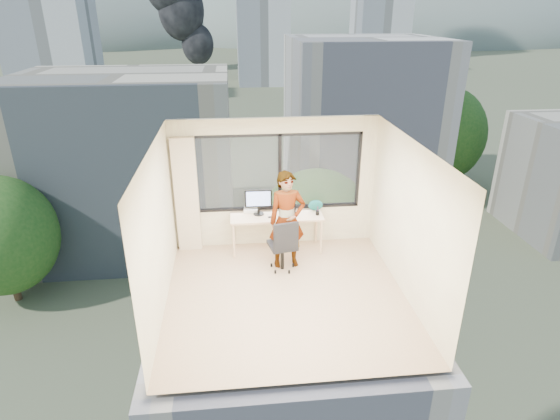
{
  "coord_description": "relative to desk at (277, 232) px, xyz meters",
  "views": [
    {
      "loc": [
        -0.79,
        -6.52,
        4.46
      ],
      "look_at": [
        0.0,
        1.0,
        1.15
      ],
      "focal_mm": 29.62,
      "sensor_mm": 36.0,
      "label": 1
    }
  ],
  "objects": [
    {
      "name": "floor",
      "position": [
        0.0,
        -1.66,
        -0.38
      ],
      "size": [
        4.0,
        4.0,
        0.01
      ],
      "primitive_type": "cube",
      "color": "tan",
      "rests_on": "ground"
    },
    {
      "name": "far_tower_b",
      "position": [
        8.0,
        118.34,
        0.62
      ],
      "size": [
        13.0,
        13.0,
        30.0
      ],
      "primitive_type": "cube",
      "color": "silver",
      "rests_on": "exterior_ground"
    },
    {
      "name": "tree_a",
      "position": [
        -16.0,
        20.34,
        -10.38
      ],
      "size": [
        7.0,
        7.0,
        8.0
      ],
      "primitive_type": null,
      "color": "#22511B",
      "rests_on": "exterior_ground"
    },
    {
      "name": "near_bldg_b",
      "position": [
        12.0,
        36.34,
        -6.38
      ],
      "size": [
        14.0,
        13.0,
        16.0
      ],
      "primitive_type": "cube",
      "color": "white",
      "rests_on": "exterior_ground"
    },
    {
      "name": "handbag",
      "position": [
        0.8,
        0.16,
        0.48
      ],
      "size": [
        0.32,
        0.24,
        0.22
      ],
      "primitive_type": "ellipsoid",
      "rotation": [
        0.0,
        0.0,
        -0.38
      ],
      "color": "#0B4441",
      "rests_on": "desk"
    },
    {
      "name": "desk",
      "position": [
        0.0,
        0.0,
        0.0
      ],
      "size": [
        1.8,
        0.6,
        0.75
      ],
      "primitive_type": "cube",
      "color": "beige",
      "rests_on": "floor"
    },
    {
      "name": "far_tower_d",
      "position": [
        -60.0,
        148.34,
        -3.38
      ],
      "size": [
        16.0,
        14.0,
        22.0
      ],
      "primitive_type": "cube",
      "color": "silver",
      "rests_on": "exterior_ground"
    },
    {
      "name": "cellphone",
      "position": [
        -0.11,
        -0.08,
        0.38
      ],
      "size": [
        0.13,
        0.08,
        0.01
      ],
      "primitive_type": "cube",
      "rotation": [
        0.0,
        0.0,
        0.27
      ],
      "color": "black",
      "rests_on": "desk"
    },
    {
      "name": "laptop",
      "position": [
        0.2,
        -0.04,
        0.47
      ],
      "size": [
        0.39,
        0.41,
        0.2
      ],
      "primitive_type": null,
      "rotation": [
        0.0,
        0.0,
        -0.32
      ],
      "color": "black",
      "rests_on": "desk"
    },
    {
      "name": "wall_right",
      "position": [
        2.0,
        -1.66,
        0.93
      ],
      "size": [
        0.01,
        4.0,
        2.6
      ],
      "primitive_type": "cube",
      "color": "beige",
      "rests_on": "ground"
    },
    {
      "name": "hill_a",
      "position": [
        -120.0,
        318.34,
        -14.38
      ],
      "size": [
        288.0,
        216.0,
        90.0
      ],
      "primitive_type": "ellipsoid",
      "color": "slate",
      "rests_on": "exterior_ground"
    },
    {
      "name": "curtain",
      "position": [
        -1.72,
        0.22,
        0.77
      ],
      "size": [
        0.45,
        0.14,
        2.3
      ],
      "primitive_type": "cube",
      "color": "beige",
      "rests_on": "floor"
    },
    {
      "name": "ceiling",
      "position": [
        0.0,
        -1.66,
        2.23
      ],
      "size": [
        4.0,
        4.0,
        0.01
      ],
      "primitive_type": "cube",
      "color": "white",
      "rests_on": "ground"
    },
    {
      "name": "chair",
      "position": [
        0.03,
        -0.77,
        0.15
      ],
      "size": [
        0.63,
        0.63,
        1.05
      ],
      "primitive_type": null,
      "rotation": [
        0.0,
        0.0,
        0.2
      ],
      "color": "black",
      "rests_on": "floor"
    },
    {
      "name": "exterior_ground",
      "position": [
        0.0,
        118.34,
        -14.38
      ],
      "size": [
        400.0,
        400.0,
        0.04
      ],
      "primitive_type": "cube",
      "color": "#515B3D",
      "rests_on": "ground"
    },
    {
      "name": "near_bldg_a",
      "position": [
        -9.0,
        28.34,
        -7.38
      ],
      "size": [
        16.0,
        12.0,
        14.0
      ],
      "primitive_type": "cube",
      "color": "beige",
      "rests_on": "exterior_ground"
    },
    {
      "name": "tree_b",
      "position": [
        4.0,
        16.34,
        -9.88
      ],
      "size": [
        7.6,
        7.6,
        9.0
      ],
      "primitive_type": null,
      "color": "#22511B",
      "rests_on": "exterior_ground"
    },
    {
      "name": "person",
      "position": [
        0.13,
        -0.61,
        0.55
      ],
      "size": [
        0.72,
        0.51,
        1.85
      ],
      "primitive_type": "imported",
      "rotation": [
        0.0,
        0.0,
        0.11
      ],
      "color": "#2D2D33",
      "rests_on": "floor"
    },
    {
      "name": "tree_c",
      "position": [
        22.0,
        38.34,
        -9.38
      ],
      "size": [
        8.4,
        8.4,
        10.0
      ],
      "primitive_type": null,
      "color": "#22511B",
      "rests_on": "exterior_ground"
    },
    {
      "name": "far_tower_a",
      "position": [
        -35.0,
        93.34,
        -0.38
      ],
      "size": [
        14.0,
        14.0,
        28.0
      ],
      "primitive_type": "cube",
      "color": "silver",
      "rests_on": "exterior_ground"
    },
    {
      "name": "hill_b",
      "position": [
        100.0,
        318.34,
        -14.38
      ],
      "size": [
        300.0,
        220.0,
        96.0
      ],
      "primitive_type": "ellipsoid",
      "color": "slate",
      "rests_on": "exterior_ground"
    },
    {
      "name": "monitor",
      "position": [
        -0.34,
        0.08,
        0.64
      ],
      "size": [
        0.53,
        0.13,
        0.52
      ],
      "primitive_type": null,
      "rotation": [
        0.0,
        0.0,
        -0.03
      ],
      "color": "black",
      "rests_on": "desk"
    },
    {
      "name": "pen_cup",
      "position": [
        0.8,
        -0.06,
        0.42
      ],
      "size": [
        0.08,
        0.08,
        0.09
      ],
      "primitive_type": "cylinder",
      "rotation": [
        0.0,
        0.0,
        -0.15
      ],
      "color": "black",
      "rests_on": "desk"
    },
    {
      "name": "window_wall",
      "position": [
        0.05,
        0.34,
        1.15
      ],
      "size": [
        3.3,
        0.16,
        1.55
      ],
      "primitive_type": null,
      "color": "black",
      "rests_on": "ground"
    },
    {
      "name": "far_tower_c",
      "position": [
        45.0,
        138.34,
        -1.38
      ],
      "size": [
        15.0,
        15.0,
        26.0
      ],
      "primitive_type": "cube",
      "color": "silver",
      "rests_on": "exterior_ground"
    },
    {
      "name": "wall_front",
      "position": [
        0.0,
        -3.66,
        0.93
      ],
      "size": [
        4.0,
        0.01,
        2.6
      ],
      "primitive_type": "cube",
      "color": "beige",
      "rests_on": "ground"
    },
    {
      "name": "game_console",
      "position": [
        -0.48,
        0.26,
        0.41
      ],
      "size": [
        0.3,
        0.26,
        0.07
      ],
      "primitive_type": "cube",
      "rotation": [
        0.0,
        0.0,
        -0.09
      ],
      "color": "white",
      "rests_on": "desk"
    },
    {
      "name": "wall_left",
      "position": [
        -2.0,
        -1.66,
        0.93
      ],
      "size": [
        0.01,
        4.0,
        2.6
      ],
      "primitive_type": "cube",
      "color": "beige",
      "rests_on": "ground"
    }
  ]
}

